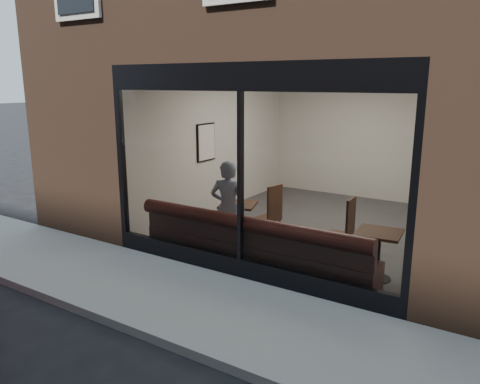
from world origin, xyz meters
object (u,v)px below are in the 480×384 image
Objects in this scene: person at (228,209)px; cafe_table_left at (238,205)px; banquette at (254,255)px; cafe_chair_left at (267,218)px; cafe_chair_right at (339,235)px; cafe_table_right at (379,233)px.

cafe_table_left is at bearing -92.59° from person.
person reaches higher than banquette.
cafe_chair_right is at bearing -176.62° from cafe_chair_left.
cafe_chair_right is (-0.98, 1.02, -0.50)m from cafe_table_right.
cafe_table_left reaches higher than banquette.
person is 0.63m from cafe_table_left.
person is 3.93× the size of cafe_chair_right.
cafe_chair_left is (0.06, 0.99, -0.50)m from cafe_table_left.
person is at bearing -72.80° from cafe_table_left.
banquette is 1.83m from cafe_chair_right.
person reaches higher than cafe_chair_right.
banquette is 6.36× the size of cafe_table_left.
cafe_table_right reaches higher than cafe_chair_left.
cafe_chair_left is at bearing -105.40° from person.
cafe_chair_right is at bearing -157.33° from person.
banquette is 2.41× the size of person.
banquette is at bearing -45.38° from cafe_table_left.
person reaches higher than cafe_chair_left.
cafe_table_left is (-0.19, 0.60, -0.09)m from person.
cafe_table_right is 1.49× the size of cafe_chair_left.
cafe_table_left is 0.98× the size of cafe_table_right.
cafe_chair_left is at bearing -9.20° from cafe_chair_right.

